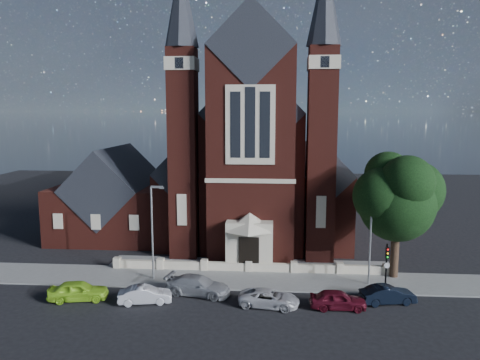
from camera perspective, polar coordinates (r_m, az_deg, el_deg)
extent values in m
plane|color=black|center=(50.54, 1.64, -7.94)|extent=(120.00, 120.00, 0.00)
cube|color=slate|center=(40.58, 0.92, -12.09)|extent=(60.00, 5.00, 0.12)
cube|color=slate|center=(44.35, 1.24, -10.29)|extent=(26.00, 3.00, 0.14)
cube|color=beige|center=(42.46, 1.09, -11.15)|extent=(24.00, 0.40, 0.90)
cube|color=#531D16|center=(58.94, 2.13, 1.35)|extent=(10.00, 30.00, 14.00)
cube|color=black|center=(58.51, 2.17, 8.17)|extent=(10.00, 30.20, 10.00)
cube|color=#531D16|center=(59.16, -5.20, -1.59)|extent=(5.00, 26.00, 8.00)
cube|color=#531D16|center=(58.59, 9.43, -1.76)|extent=(5.00, 26.00, 8.00)
cube|color=black|center=(58.61, -5.25, 2.27)|extent=(5.01, 26.20, 5.01)
cube|color=black|center=(58.03, 9.52, 2.13)|extent=(5.01, 26.20, 5.01)
cube|color=#531D16|center=(43.22, 1.35, 2.81)|extent=(8.00, 3.00, 20.00)
cube|color=black|center=(43.41, 1.40, 16.06)|extent=(8.00, 3.20, 8.00)
cube|color=beige|center=(41.49, 1.25, 6.73)|extent=(4.40, 0.15, 7.00)
cube|color=black|center=(41.41, 1.25, 7.00)|extent=(0.90, 0.08, 6.20)
cube|color=beige|center=(42.73, 1.17, -7.92)|extent=(4.20, 2.00, 4.40)
cube|color=black|center=(41.90, 1.09, -9.11)|extent=(1.80, 0.12, 3.20)
cone|color=beige|center=(42.17, 1.18, -5.05)|extent=(4.60, 4.60, 1.60)
cube|color=#531D16|center=(45.02, -6.88, 2.97)|extent=(2.60, 2.60, 20.00)
cube|color=beige|center=(45.03, -7.08, 13.80)|extent=(2.80, 2.80, 1.20)
cone|color=black|center=(45.89, -7.21, 20.65)|extent=(3.20, 3.20, 8.00)
cube|color=#531D16|center=(44.36, 9.84, 2.83)|extent=(2.60, 2.60, 20.00)
cube|color=beige|center=(44.38, 10.12, 13.82)|extent=(2.80, 2.80, 1.20)
cone|color=black|center=(45.25, 10.31, 20.77)|extent=(3.20, 3.20, 8.00)
cube|color=#531D16|center=(55.73, -14.89, -3.50)|extent=(12.00, 12.00, 6.00)
cube|color=black|center=(55.21, -15.00, -0.45)|extent=(8.49, 12.20, 8.49)
cylinder|color=black|center=(42.41, 18.35, -8.06)|extent=(0.70, 0.70, 5.00)
sphere|color=black|center=(41.49, 18.60, -2.75)|extent=(6.40, 6.40, 6.40)
sphere|color=black|center=(40.12, 19.70, -0.27)|extent=(4.40, 4.40, 4.40)
cylinder|color=gray|center=(40.15, -10.65, -6.47)|extent=(0.16, 0.16, 8.00)
cube|color=gray|center=(39.20, -10.11, -0.84)|extent=(1.00, 0.15, 0.18)
cube|color=gray|center=(39.11, -9.53, -0.96)|extent=(0.35, 0.22, 0.12)
cylinder|color=gray|center=(39.59, 15.61, -6.85)|extent=(0.16, 0.16, 8.00)
cube|color=gray|center=(38.85, 16.56, -1.14)|extent=(1.00, 0.15, 0.18)
cube|color=gray|center=(38.95, 17.13, -1.26)|extent=(0.35, 0.22, 0.12)
cylinder|color=black|center=(38.96, 17.39, -10.25)|extent=(0.14, 0.14, 4.00)
cube|color=black|center=(38.44, 17.52, -8.48)|extent=(0.28, 0.22, 0.90)
sphere|color=red|center=(38.23, 17.59, -8.10)|extent=(0.14, 0.14, 0.14)
sphere|color=#CC8C0C|center=(38.32, 17.57, -8.53)|extent=(0.14, 0.14, 0.14)
sphere|color=#0C9919|center=(38.40, 17.55, -8.96)|extent=(0.14, 0.14, 0.14)
imported|color=#9BD82B|center=(38.33, -19.10, -12.63)|extent=(4.65, 2.55, 1.50)
imported|color=#B3B4BB|center=(36.54, -11.50, -13.55)|extent=(4.12, 2.13, 1.29)
imported|color=gray|center=(37.46, -5.13, -12.69)|extent=(5.44, 3.11, 1.49)
imported|color=silver|center=(35.37, 3.56, -14.19)|extent=(4.71, 2.68, 1.24)
imported|color=#530E1C|center=(35.62, 11.85, -14.07)|extent=(4.09, 1.68, 1.39)
imported|color=black|center=(37.46, 17.58, -13.18)|extent=(4.29, 2.19, 1.35)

